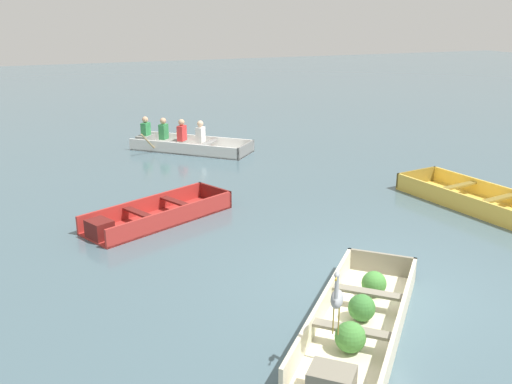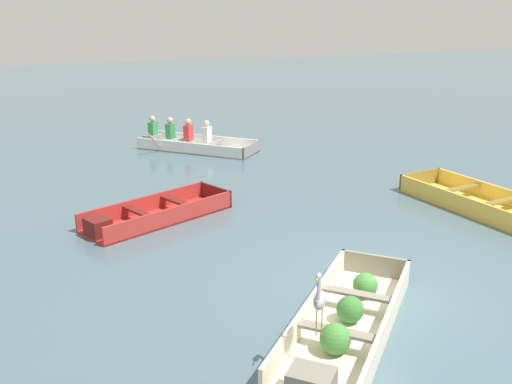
{
  "view_description": "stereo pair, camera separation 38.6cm",
  "coord_description": "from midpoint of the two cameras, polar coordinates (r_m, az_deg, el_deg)",
  "views": [
    {
      "loc": [
        -4.65,
        -6.23,
        3.88
      ],
      "look_at": [
        -0.43,
        3.99,
        0.35
      ],
      "focal_mm": 40.0,
      "sensor_mm": 36.0,
      "label": 1
    },
    {
      "loc": [
        -4.29,
        -6.37,
        3.88
      ],
      "look_at": [
        -0.43,
        3.99,
        0.35
      ],
      "focal_mm": 40.0,
      "sensor_mm": 36.0,
      "label": 2
    }
  ],
  "objects": [
    {
      "name": "ground_plane",
      "position": [
        8.64,
        11.65,
        -9.36
      ],
      "size": [
        80.0,
        80.0,
        0.0
      ],
      "primitive_type": "plane",
      "color": "#47606B"
    },
    {
      "name": "dinghy_cream_foreground",
      "position": [
        7.42,
        8.72,
        -12.67
      ],
      "size": [
        3.06,
        3.14,
        0.41
      ],
      "color": "beige",
      "rests_on": "ground"
    },
    {
      "name": "skiff_yellow_near_moored",
      "position": [
        12.54,
        20.77,
        -0.91
      ],
      "size": [
        1.69,
        3.49,
        0.37
      ],
      "color": "#E5BC47",
      "rests_on": "ground"
    },
    {
      "name": "skiff_red_mid_moored",
      "position": [
        11.12,
        -11.21,
        -2.4
      ],
      "size": [
        3.11,
        2.11,
        0.36
      ],
      "color": "#AD2D28",
      "rests_on": "ground"
    },
    {
      "name": "rowboat_white_with_crew",
      "position": [
        16.77,
        -7.92,
        4.91
      ],
      "size": [
        3.29,
        3.22,
        0.9
      ],
      "color": "white",
      "rests_on": "ground"
    },
    {
      "name": "heron_on_dinghy",
      "position": [
        6.39,
        6.36,
        -10.46
      ],
      "size": [
        0.33,
        0.41,
        0.84
      ],
      "color": "olive",
      "rests_on": "dinghy_cream_foreground"
    }
  ]
}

